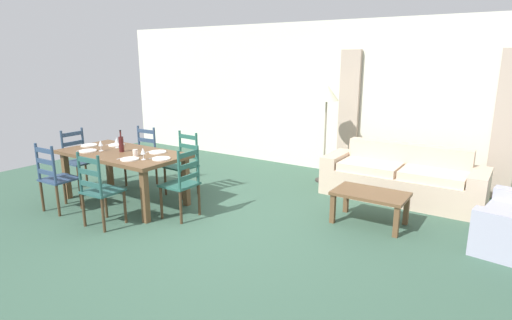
{
  "coord_description": "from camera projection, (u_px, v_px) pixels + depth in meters",
  "views": [
    {
      "loc": [
        3.22,
        -3.78,
        2.07
      ],
      "look_at": [
        0.31,
        0.63,
        0.75
      ],
      "focal_mm": 28.93,
      "sensor_mm": 36.0,
      "label": 1
    }
  ],
  "objects": [
    {
      "name": "coffee_table",
      "position": [
        370.0,
        197.0,
        5.2
      ],
      "size": [
        0.9,
        0.56,
        0.42
      ],
      "color": "brown",
      "rests_on": "ground_plane"
    },
    {
      "name": "wine_glass_near_left",
      "position": [
        101.0,
        144.0,
        5.95
      ],
      "size": [
        0.06,
        0.06,
        0.16
      ],
      "color": "white",
      "rests_on": "dining_table"
    },
    {
      "name": "curtain_panel_left",
      "position": [
        348.0,
        114.0,
        7.26
      ],
      "size": [
        0.35,
        0.08,
        2.2
      ],
      "primitive_type": "cube",
      "color": "tan",
      "rests_on": "ground_plane"
    },
    {
      "name": "dining_chair_head_east",
      "position": [
        183.0,
        183.0,
        5.37
      ],
      "size": [
        0.41,
        0.43,
        0.96
      ],
      "color": "#26594E",
      "rests_on": "ground_plane"
    },
    {
      "name": "coffee_cup_primary",
      "position": [
        135.0,
        153.0,
        5.67
      ],
      "size": [
        0.07,
        0.07,
        0.09
      ],
      "primitive_type": "cylinder",
      "color": "beige",
      "rests_on": "dining_table"
    },
    {
      "name": "fork_far_left",
      "position": [
        110.0,
        144.0,
        6.43
      ],
      "size": [
        0.02,
        0.17,
        0.01
      ],
      "primitive_type": "cube",
      "rotation": [
        0.0,
        0.0,
        -0.0
      ],
      "color": "silver",
      "rests_on": "dining_table"
    },
    {
      "name": "wall_far",
      "position": [
        322.0,
        97.0,
        7.63
      ],
      "size": [
        9.6,
        0.16,
        2.7
      ],
      "primitive_type": "cube",
      "color": "silver",
      "rests_on": "ground_plane"
    },
    {
      "name": "dinner_plate_near_right",
      "position": [
        130.0,
        159.0,
        5.46
      ],
      "size": [
        0.24,
        0.24,
        0.02
      ],
      "primitive_type": "cylinder",
      "color": "white",
      "rests_on": "dining_table"
    },
    {
      "name": "standing_lamp",
      "position": [
        327.0,
        99.0,
        6.76
      ],
      "size": [
        0.4,
        0.4,
        1.64
      ],
      "color": "#332D28",
      "rests_on": "ground_plane"
    },
    {
      "name": "couch",
      "position": [
        402.0,
        180.0,
        6.16
      ],
      "size": [
        2.28,
        0.8,
        0.8
      ],
      "color": "#CBB197",
      "rests_on": "ground_plane"
    },
    {
      "name": "dining_chair_near_left",
      "position": [
        56.0,
        178.0,
        5.6
      ],
      "size": [
        0.43,
        0.41,
        0.96
      ],
      "color": "navy",
      "rests_on": "ground_plane"
    },
    {
      "name": "fork_near_right",
      "position": [
        122.0,
        158.0,
        5.54
      ],
      "size": [
        0.03,
        0.17,
        0.01
      ],
      "primitive_type": "cube",
      "rotation": [
        0.0,
        0.0,
        -0.07
      ],
      "color": "silver",
      "rests_on": "dining_table"
    },
    {
      "name": "dinner_plate_far_left",
      "position": [
        116.0,
        145.0,
        6.35
      ],
      "size": [
        0.24,
        0.24,
        0.02
      ],
      "primitive_type": "cylinder",
      "color": "white",
      "rests_on": "dining_table"
    },
    {
      "name": "curtain_panel_right",
      "position": [
        506.0,
        126.0,
        5.98
      ],
      "size": [
        0.35,
        0.08,
        2.2
      ],
      "primitive_type": "cube",
      "color": "tan",
      "rests_on": "ground_plane"
    },
    {
      "name": "fork_near_left",
      "position": [
        82.0,
        150.0,
        6.02
      ],
      "size": [
        0.02,
        0.17,
        0.01
      ],
      "primitive_type": "cube",
      "rotation": [
        0.0,
        0.0,
        0.0
      ],
      "color": "silver",
      "rests_on": "dining_table"
    },
    {
      "name": "wine_glass_far_left",
      "position": [
        117.0,
        141.0,
        6.16
      ],
      "size": [
        0.06,
        0.06,
        0.16
      ],
      "color": "white",
      "rests_on": "dining_table"
    },
    {
      "name": "dining_chair_near_right",
      "position": [
        99.0,
        190.0,
        5.09
      ],
      "size": [
        0.44,
        0.42,
        0.96
      ],
      "color": "#25514C",
      "rests_on": "ground_plane"
    },
    {
      "name": "dinner_plate_head_west",
      "position": [
        89.0,
        145.0,
        6.32
      ],
      "size": [
        0.24,
        0.24,
        0.02
      ],
      "primitive_type": "cylinder",
      "color": "white",
      "rests_on": "dining_table"
    },
    {
      "name": "dinner_plate_near_left",
      "position": [
        88.0,
        151.0,
        5.94
      ],
      "size": [
        0.24,
        0.24,
        0.02
      ],
      "primitive_type": "cylinder",
      "color": "white",
      "rests_on": "dining_table"
    },
    {
      "name": "dinner_plate_far_right",
      "position": [
        158.0,
        152.0,
        5.87
      ],
      "size": [
        0.24,
        0.24,
        0.02
      ],
      "primitive_type": "cylinder",
      "color": "white",
      "rests_on": "dining_table"
    },
    {
      "name": "fork_far_right",
      "position": [
        150.0,
        151.0,
        5.95
      ],
      "size": [
        0.03,
        0.17,
        0.01
      ],
      "primitive_type": "cube",
      "rotation": [
        0.0,
        0.0,
        0.06
      ],
      "color": "silver",
      "rests_on": "dining_table"
    },
    {
      "name": "dinner_plate_head_east",
      "position": [
        161.0,
        159.0,
        5.49
      ],
      "size": [
        0.24,
        0.24,
        0.02
      ],
      "primitive_type": "cylinder",
      "color": "white",
      "rests_on": "dining_table"
    },
    {
      "name": "dining_table",
      "position": [
        123.0,
        158.0,
        5.93
      ],
      "size": [
        1.9,
        0.96,
        0.75
      ],
      "color": "brown",
      "rests_on": "ground_plane"
    },
    {
      "name": "wine_bottle",
      "position": [
        121.0,
        144.0,
        5.9
      ],
      "size": [
        0.07,
        0.07,
        0.32
      ],
      "color": "#471919",
      "rests_on": "dining_table"
    },
    {
      "name": "ground_plane",
      "position": [
        209.0,
        224.0,
        5.29
      ],
      "size": [
        9.6,
        9.6,
        0.02
      ],
      "primitive_type": "cube",
      "color": "#375745"
    },
    {
      "name": "dining_chair_far_right",
      "position": [
        183.0,
        164.0,
        6.34
      ],
      "size": [
        0.44,
        0.42,
        0.96
      ],
      "color": "#245B4C",
      "rests_on": "ground_plane"
    },
    {
      "name": "dining_chair_far_left",
      "position": [
        142.0,
        156.0,
        6.81
      ],
      "size": [
        0.44,
        0.42,
        0.96
      ],
      "color": "#314562",
      "rests_on": "ground_plane"
    },
    {
      "name": "wine_glass_near_right",
      "position": [
        143.0,
        152.0,
        5.44
      ],
      "size": [
        0.06,
        0.06,
        0.16
      ],
      "color": "white",
      "rests_on": "dining_table"
    },
    {
      "name": "fork_head_west",
      "position": [
        83.0,
        145.0,
        6.4
      ],
      "size": [
        0.02,
        0.17,
        0.01
      ],
      "primitive_type": "cube",
      "rotation": [
        0.0,
        0.0,
        -0.01
      ],
      "color": "silver",
      "rests_on": "dining_table"
    },
    {
      "name": "dining_chair_head_west",
      "position": [
        79.0,
        159.0,
        6.61
      ],
      "size": [
        0.4,
        0.42,
        0.96
      ],
      "color": "#314761",
      "rests_on": "ground_plane"
    },
    {
      "name": "fork_head_east",
      "position": [
        153.0,
        158.0,
        5.57
      ],
      "size": [
        0.02,
        0.17,
        0.01
      ],
      "primitive_type": "cube",
      "rotation": [
        0.0,
        0.0,
        0.05
      ],
      "color": "silver",
      "rests_on": "dining_table"
    }
  ]
}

